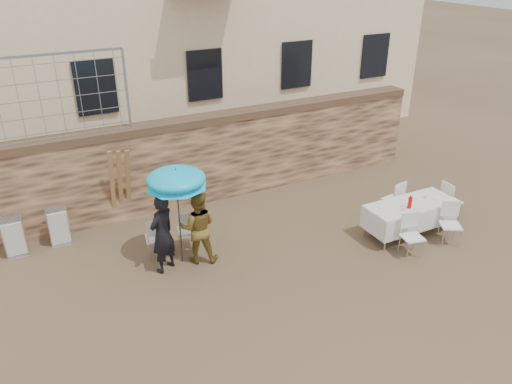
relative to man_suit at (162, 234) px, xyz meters
name	(u,v)px	position (x,y,z in m)	size (l,w,h in m)	color
ground	(291,314)	(1.59, -2.38, -0.84)	(80.00, 80.00, 0.00)	brown
stone_wall	(191,162)	(1.59, 2.62, 0.26)	(13.00, 0.50, 2.20)	#8A6345
chain_link_fence	(50,99)	(-1.41, 2.62, 2.26)	(3.20, 0.06, 1.80)	gray
man_suit	(162,234)	(0.00, 0.00, 0.00)	(0.62, 0.40, 1.69)	black
woman_dress	(198,227)	(0.75, 0.00, -0.05)	(0.77, 0.60, 1.59)	#A68132
umbrella	(176,182)	(0.40, 0.10, 1.01)	(1.21, 1.21, 1.97)	#3F3F44
couple_chair_left	(156,236)	(0.00, 0.55, -0.36)	(0.48, 0.48, 0.96)	white
couple_chair_right	(187,229)	(0.70, 0.55, -0.36)	(0.48, 0.48, 0.96)	white
banquet_table	(411,205)	(5.42, -1.13, -0.11)	(2.10, 0.85, 0.78)	silver
soda_bottle	(410,203)	(5.22, -1.28, 0.06)	(0.09, 0.09, 0.26)	red
table_chair_front_left	(412,236)	(4.82, -1.88, -0.36)	(0.48, 0.48, 0.96)	white
table_chair_front_right	(451,224)	(5.92, -1.88, -0.36)	(0.48, 0.48, 0.96)	white
table_chair_back	(393,199)	(5.62, -0.33, -0.36)	(0.48, 0.48, 0.96)	white
table_chair_side	(451,200)	(6.82, -1.03, -0.36)	(0.48, 0.48, 0.96)	white
chair_stack_left	(13,231)	(-2.67, 2.17, -0.38)	(0.46, 0.55, 0.92)	white
chair_stack_right	(57,222)	(-1.77, 2.17, -0.38)	(0.46, 0.47, 0.92)	white
wood_planks	(126,185)	(-0.17, 2.24, 0.16)	(0.70, 0.20, 2.00)	#A37749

